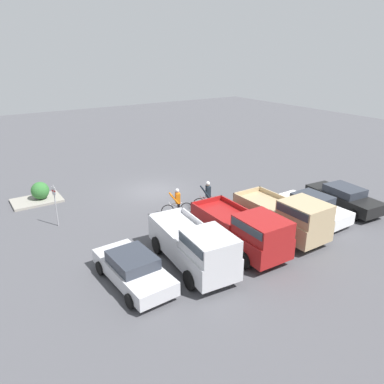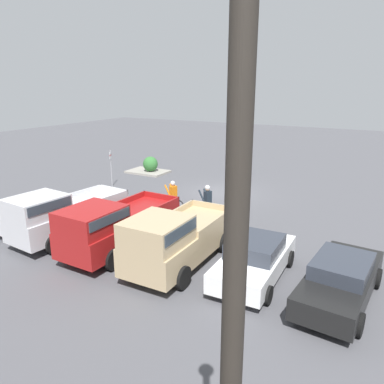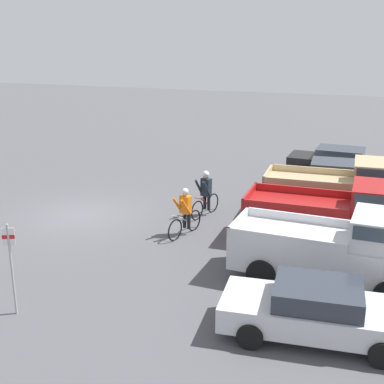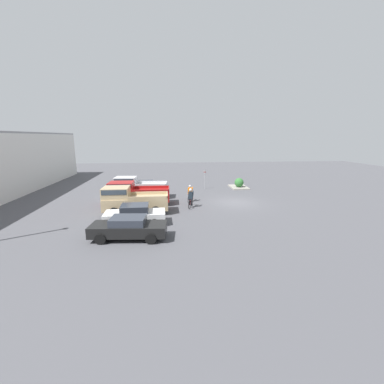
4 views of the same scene
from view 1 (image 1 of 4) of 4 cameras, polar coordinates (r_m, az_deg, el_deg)
name	(u,v)px [view 1 (image 1 of 4)]	position (r m, az deg, el deg)	size (l,w,h in m)	color
ground_plane	(154,191)	(25.88, -5.88, 0.18)	(80.00, 80.00, 0.00)	#4C4C51
sedan_0	(344,197)	(24.46, 22.10, -0.76)	(2.21, 4.79, 1.41)	black
sedan_1	(312,207)	(22.37, 17.75, -2.20)	(2.07, 4.39, 1.44)	white
pickup_truck_0	(286,216)	(19.81, 14.19, -3.49)	(2.25, 5.28, 2.23)	tan
pickup_truck_1	(244,229)	(18.01, 7.99, -5.67)	(2.31, 5.59, 2.15)	maroon
pickup_truck_2	(196,246)	(16.40, 0.59, -8.22)	(2.45, 5.46, 2.18)	silver
sedan_2	(133,269)	(15.91, -8.98, -11.46)	(2.10, 4.44, 1.32)	silver
cyclist_0	(177,202)	(21.70, -2.28, -1.57)	(1.81, 0.65, 1.69)	black
cyclist_1	(208,195)	(22.64, 2.39, -0.45)	(1.75, 0.64, 1.77)	black
fire_lane_sign	(55,202)	(21.45, -20.13, -1.40)	(0.14, 0.29, 2.38)	#9E9EA3
curb_island	(37,200)	(25.89, -22.57, -1.20)	(2.98, 2.04, 0.15)	gray
shrub	(40,191)	(25.68, -22.14, 0.20)	(1.11, 1.11, 1.11)	#337033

